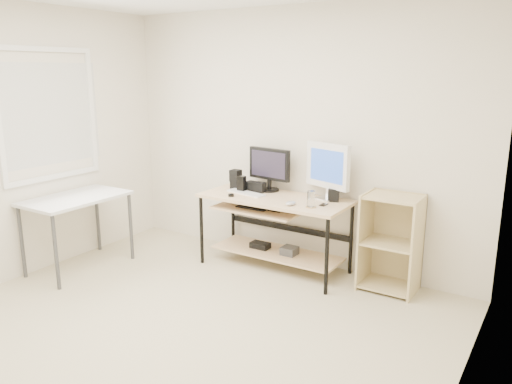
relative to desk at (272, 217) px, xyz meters
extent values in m
cube|color=beige|center=(0.03, -1.66, -0.54)|extent=(4.00, 4.00, 0.01)
cube|color=silver|center=(0.03, 0.34, 0.76)|extent=(4.00, 0.01, 2.60)
cube|color=silver|center=(2.03, -1.66, 0.76)|extent=(0.01, 4.00, 2.60)
cube|color=white|center=(-1.96, -1.06, 1.01)|extent=(0.01, 1.00, 1.20)
cube|color=beige|center=(0.03, -0.01, 0.20)|extent=(1.50, 0.65, 0.03)
cube|color=beige|center=(-0.12, -0.06, 0.08)|extent=(0.90, 0.49, 0.02)
cube|color=beige|center=(0.03, 0.04, -0.39)|extent=(1.35, 0.46, 0.02)
cube|color=black|center=(-0.17, -0.06, 0.10)|extent=(0.33, 0.22, 0.01)
cylinder|color=black|center=(0.08, -0.11, 0.10)|extent=(0.14, 0.01, 0.01)
cube|color=#3E3E40|center=(0.18, 0.04, -0.34)|extent=(0.15, 0.15, 0.08)
cube|color=black|center=(-0.17, 0.04, -0.35)|extent=(0.20, 0.12, 0.06)
cylinder|color=black|center=(-0.68, -0.29, -0.18)|extent=(0.04, 0.04, 0.72)
cylinder|color=black|center=(-0.68, 0.28, -0.18)|extent=(0.04, 0.04, 0.72)
cylinder|color=black|center=(0.74, -0.29, -0.18)|extent=(0.04, 0.04, 0.72)
cylinder|color=black|center=(0.74, 0.28, -0.18)|extent=(0.04, 0.04, 0.72)
cube|color=silver|center=(-1.65, -1.06, 0.20)|extent=(0.60, 1.00, 0.03)
cylinder|color=#3E3E40|center=(-1.91, -1.52, -0.18)|extent=(0.04, 0.04, 0.72)
cylinder|color=#3E3E40|center=(-1.91, -0.60, -0.18)|extent=(0.04, 0.04, 0.72)
cylinder|color=#3E3E40|center=(-1.39, -1.52, -0.18)|extent=(0.04, 0.04, 0.72)
cylinder|color=#3E3E40|center=(-1.39, -0.60, -0.18)|extent=(0.04, 0.04, 0.72)
cube|color=#D0BB82|center=(0.94, 0.12, -0.09)|extent=(0.02, 0.40, 0.90)
cube|color=#D0BB82|center=(1.42, 0.12, -0.09)|extent=(0.02, 0.40, 0.90)
cube|color=#D0BB82|center=(1.18, 0.31, -0.09)|extent=(0.50, 0.02, 0.90)
cube|color=#D0BB82|center=(1.18, 0.12, -0.50)|extent=(0.46, 0.38, 0.02)
cube|color=#D0BB82|center=(1.18, 0.12, -0.09)|extent=(0.46, 0.38, 0.02)
cube|color=#D0BB82|center=(1.18, 0.12, 0.34)|extent=(0.46, 0.38, 0.02)
cylinder|color=black|center=(-0.16, 0.20, 0.22)|extent=(0.20, 0.20, 0.02)
cylinder|color=black|center=(-0.16, 0.20, 0.28)|extent=(0.04, 0.04, 0.10)
cube|color=black|center=(-0.16, 0.20, 0.50)|extent=(0.49, 0.11, 0.33)
cube|color=black|center=(-0.16, 0.17, 0.50)|extent=(0.41, 0.05, 0.26)
cube|color=silver|center=(0.50, 0.20, 0.22)|extent=(0.19, 0.16, 0.02)
cylinder|color=silver|center=(0.50, 0.20, 0.28)|extent=(0.05, 0.05, 0.10)
cube|color=silver|center=(0.50, 0.20, 0.55)|extent=(0.51, 0.21, 0.43)
cube|color=blue|center=(0.50, 0.17, 0.55)|extent=(0.42, 0.14, 0.35)
cube|color=silver|center=(-0.29, -0.04, 0.22)|extent=(0.46, 0.20, 0.02)
ellipsoid|color=#B4B4BA|center=(0.31, -0.19, 0.23)|extent=(0.10, 0.13, 0.04)
cube|color=black|center=(-0.26, 0.10, 0.26)|extent=(0.21, 0.09, 0.10)
cube|color=black|center=(-0.52, 0.10, 0.25)|extent=(0.09, 0.09, 0.08)
cube|color=black|center=(-0.52, 0.10, 0.35)|extent=(0.10, 0.10, 0.12)
cube|color=black|center=(0.58, 0.17, 0.27)|extent=(0.13, 0.13, 0.12)
cube|color=black|center=(-0.38, 0.00, 0.30)|extent=(0.09, 0.06, 0.17)
cylinder|color=black|center=(-0.36, -0.21, 0.22)|extent=(0.07, 0.07, 0.03)
cube|color=black|center=(0.56, -0.02, 0.22)|extent=(0.05, 0.10, 0.01)
cylinder|color=#A9844C|center=(0.50, -0.15, 0.21)|extent=(0.10, 0.10, 0.01)
cylinder|color=white|center=(0.50, -0.15, 0.29)|extent=(0.08, 0.08, 0.15)
camera|label=1|loc=(2.45, -4.15, 1.44)|focal=35.00mm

